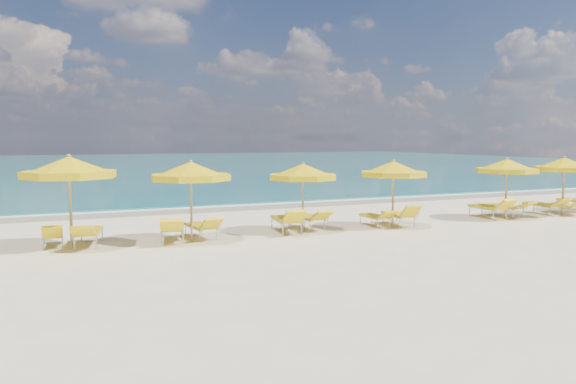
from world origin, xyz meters
name	(u,v)px	position (x,y,z in m)	size (l,w,h in m)	color
ground_plane	(307,233)	(0.00, 0.00, 0.00)	(120.00, 120.00, 0.00)	beige
ocean	(121,165)	(0.00, 48.00, 0.00)	(120.00, 80.00, 0.30)	#116562
wet_sand_band	(235,207)	(0.00, 7.40, 0.00)	(120.00, 2.60, 0.01)	tan
foam_line	(230,205)	(0.00, 8.20, 0.00)	(120.00, 1.20, 0.03)	white
whitecap_near	(78,193)	(-6.00, 17.00, 0.00)	(14.00, 0.36, 0.05)	white
whitecap_far	(268,178)	(8.00, 24.00, 0.00)	(18.00, 0.30, 0.05)	white
umbrella_2	(69,168)	(-7.00, 0.39, 2.22)	(2.96, 2.96, 2.61)	tan
umbrella_3	(191,172)	(-3.71, 0.07, 2.06)	(2.94, 2.94, 2.42)	tan
umbrella_4	(303,172)	(0.01, 0.30, 1.94)	(2.33, 2.33, 2.28)	tan
umbrella_5	(393,170)	(3.22, -0.05, 1.98)	(2.57, 2.57, 2.32)	tan
umbrella_6	(507,166)	(8.29, 0.00, 1.98)	(2.73, 2.73, 2.32)	tan
umbrella_7	(564,165)	(11.05, -0.18, 1.99)	(2.87, 2.87, 2.33)	tan
lounger_2_left	(53,239)	(-7.48, 0.89, 0.20)	(0.59, 1.64, 0.75)	#A5A8AD
lounger_2_right	(88,237)	(-6.54, 0.60, 0.24)	(1.04, 2.10, 0.77)	#A5A8AD
lounger_3_left	(172,233)	(-4.23, 0.34, 0.25)	(1.06, 2.13, 0.86)	#A5A8AD
lounger_3_right	(201,231)	(-3.29, 0.55, 0.22)	(0.82, 1.85, 0.77)	#A5A8AD
lounger_4_left	(287,225)	(-0.50, 0.45, 0.25)	(0.90, 2.08, 0.90)	#A5A8AD
lounger_4_right	(308,222)	(0.45, 0.85, 0.23)	(0.82, 2.01, 0.77)	#A5A8AD
lounger_5_left	(375,220)	(2.85, 0.46, 0.20)	(0.59, 1.67, 0.66)	#A5A8AD
lounger_5_right	(399,219)	(3.67, 0.24, 0.23)	(0.79, 1.88, 0.86)	#A5A8AD
lounger_6_left	(488,212)	(7.84, 0.38, 0.25)	(0.75, 2.05, 0.88)	#A5A8AD
lounger_6_right	(505,211)	(8.73, 0.48, 0.23)	(0.98, 2.06, 0.71)	#A5A8AD
lounger_7_left	(542,208)	(10.65, 0.42, 0.23)	(0.69, 1.94, 0.77)	#A5A8AD
lounger_7_right	(566,209)	(11.56, 0.06, 0.21)	(0.82, 1.76, 0.74)	#A5A8AD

